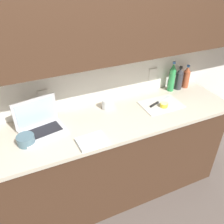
# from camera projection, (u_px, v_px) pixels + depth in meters

# --- Properties ---
(ground_plane) EXTENTS (12.00, 12.00, 0.00)m
(ground_plane) POSITION_uv_depth(u_px,v_px,m) (99.00, 194.00, 2.51)
(ground_plane) COLOR #564C47
(ground_plane) RESTS_ON ground
(wall_back) EXTENTS (5.20, 0.38, 2.60)m
(wall_back) POSITION_uv_depth(u_px,v_px,m) (82.00, 41.00, 1.82)
(wall_back) COLOR white
(wall_back) RESTS_ON ground_plane
(counter_unit) EXTENTS (2.55, 0.62, 0.94)m
(counter_unit) POSITION_uv_depth(u_px,v_px,m) (95.00, 163.00, 2.24)
(counter_unit) COLOR #472D1E
(counter_unit) RESTS_ON ground_plane
(laptop) EXTENTS (0.38, 0.30, 0.26)m
(laptop) POSITION_uv_depth(u_px,v_px,m) (40.00, 124.00, 1.87)
(laptop) COLOR silver
(laptop) RESTS_ON counter_unit
(cutting_board) EXTENTS (0.38, 0.26, 0.01)m
(cutting_board) POSITION_uv_depth(u_px,v_px,m) (161.00, 104.00, 2.23)
(cutting_board) COLOR silver
(cutting_board) RESTS_ON counter_unit
(knife) EXTENTS (0.29, 0.13, 0.02)m
(knife) POSITION_uv_depth(u_px,v_px,m) (157.00, 103.00, 2.22)
(knife) COLOR silver
(knife) RESTS_ON cutting_board
(lemon_half_cut) EXTENTS (0.07, 0.07, 0.04)m
(lemon_half_cut) POSITION_uv_depth(u_px,v_px,m) (164.00, 105.00, 2.17)
(lemon_half_cut) COLOR yellow
(lemon_half_cut) RESTS_ON cutting_board
(bottle_green_soda) EXTENTS (0.06, 0.06, 0.31)m
(bottle_green_soda) POSITION_uv_depth(u_px,v_px,m) (172.00, 78.00, 2.39)
(bottle_green_soda) COLOR #2D934C
(bottle_green_soda) RESTS_ON counter_unit
(bottle_oil_tall) EXTENTS (0.08, 0.08, 0.25)m
(bottle_oil_tall) POSITION_uv_depth(u_px,v_px,m) (179.00, 79.00, 2.44)
(bottle_oil_tall) COLOR #333338
(bottle_oil_tall) RESTS_ON counter_unit
(bottle_water_clear) EXTENTS (0.07, 0.07, 0.25)m
(bottle_water_clear) POSITION_uv_depth(u_px,v_px,m) (186.00, 77.00, 2.47)
(bottle_water_clear) COLOR #A34C2D
(bottle_water_clear) RESTS_ON counter_unit
(measuring_cup) EXTENTS (0.11, 0.09, 0.09)m
(measuring_cup) POSITION_uv_depth(u_px,v_px,m) (107.00, 104.00, 2.15)
(measuring_cup) COLOR silver
(measuring_cup) RESTS_ON counter_unit
(bowl_white) EXTENTS (0.13, 0.13, 0.07)m
(bowl_white) POSITION_uv_depth(u_px,v_px,m) (26.00, 140.00, 1.75)
(bowl_white) COLOR slate
(bowl_white) RESTS_ON counter_unit
(dish_towel) EXTENTS (0.23, 0.17, 0.02)m
(dish_towel) POSITION_uv_depth(u_px,v_px,m) (92.00, 141.00, 1.78)
(dish_towel) COLOR white
(dish_towel) RESTS_ON counter_unit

